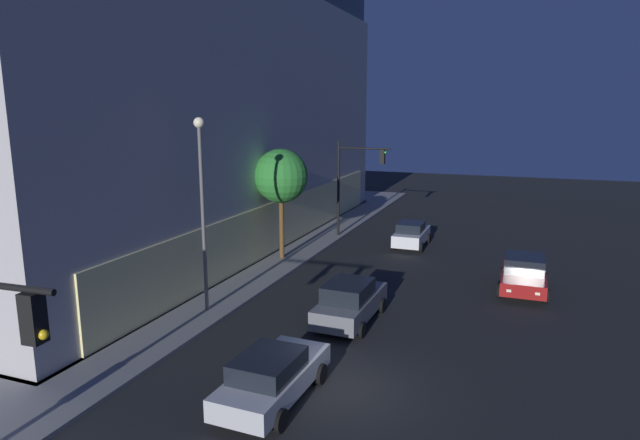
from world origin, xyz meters
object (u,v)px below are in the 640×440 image
Objects in this scene: car_red at (524,274)px; car_white at (411,234)px; traffic_light_far_corner at (354,174)px; sidewalk_tree at (281,176)px; car_silver at (272,376)px; street_lamp_sidewalk at (202,192)px; car_grey at (350,302)px; modern_building at (114,103)px.

car_red reaches higher than car_white.
traffic_light_far_corner is 7.05m from sidewalk_tree.
traffic_light_far_corner is at bearing 10.83° from car_silver.
car_silver is (-5.50, -5.76, -4.44)m from street_lamp_sidewalk.
car_silver is at bearing 179.59° from car_white.
car_grey is (-14.21, -4.29, -3.48)m from traffic_light_far_corner.
traffic_light_far_corner is 15.25m from car_grey.
street_lamp_sidewalk is 1.99× the size of car_white.
car_silver is (-16.64, -19.69, -8.23)m from modern_building.
car_red is at bearing -93.94° from sidewalk_tree.
car_silver is 6.71m from car_grey.
modern_building is 9.17× the size of car_white.
sidewalk_tree is 9.51m from car_white.
car_silver is at bearing 177.55° from car_grey.
car_red is 9.49m from car_white.
car_silver is 1.00× the size of car_grey.
car_white is (-0.90, -4.14, -3.54)m from traffic_light_far_corner.
street_lamp_sidewalk is 9.12m from car_silver.
modern_building is 8.70× the size of car_red.
sidewalk_tree reaches higher than car_red.
modern_building reaches higher than car_grey.
street_lamp_sidewalk is at bearing -128.63° from modern_building.
sidewalk_tree is at bearing 161.42° from traffic_light_far_corner.
modern_building is 5.90× the size of traffic_light_far_corner.
modern_building is 16.92m from traffic_light_far_corner.
sidewalk_tree is 1.35× the size of car_silver.
car_red is at bearing -97.05° from modern_building.
modern_building reaches higher than car_red.
car_red is (7.85, -12.66, -4.38)m from street_lamp_sidewalk.
car_red is at bearing -134.62° from car_white.
traffic_light_far_corner reaches higher than car_red.
traffic_light_far_corner is at bearing 55.23° from car_red.
car_grey is (6.71, -0.29, 0.08)m from car_silver.
modern_building is at bearing 105.26° from traffic_light_far_corner.
street_lamp_sidewalk is at bearing -176.87° from sidewalk_tree.
traffic_light_far_corner is at bearing 77.72° from car_white.
car_red is at bearing -44.86° from car_grey.
traffic_light_far_corner reaches higher than car_silver.
traffic_light_far_corner is 15.54m from street_lamp_sidewalk.
sidewalk_tree is 1.54× the size of car_white.
traffic_light_far_corner is 1.36× the size of car_silver.
street_lamp_sidewalk is at bearing 157.86° from car_white.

